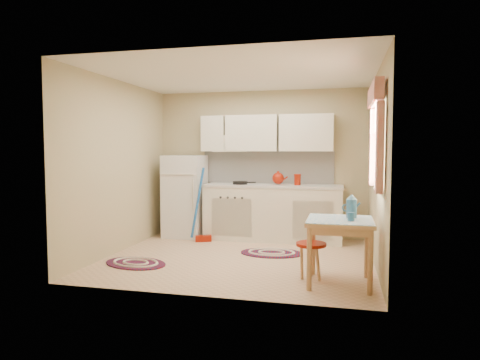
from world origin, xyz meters
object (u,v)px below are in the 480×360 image
base_cabinets (273,214)px  table (339,252)px  stool (311,261)px  fridge (185,196)px

base_cabinets → table: base_cabinets is taller
base_cabinets → table: bearing=-63.1°
stool → table: bearing=-20.6°
base_cabinets → fridge: bearing=-178.1°
base_cabinets → table: 2.41m
base_cabinets → table: (1.09, -2.15, -0.08)m
fridge → base_cabinets: size_ratio=0.62×
stool → base_cabinets: bearing=110.8°
fridge → table: bearing=-38.8°
fridge → base_cabinets: (1.52, 0.05, -0.26)m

